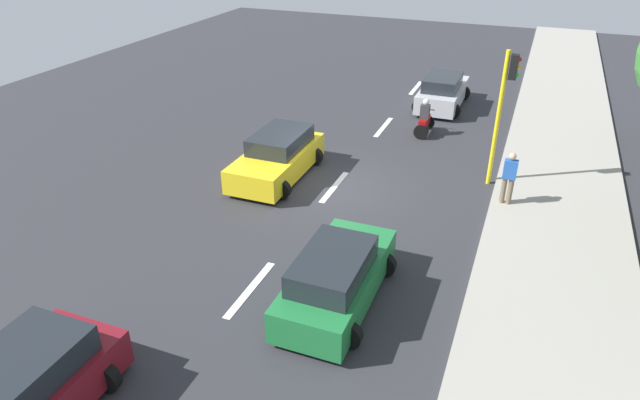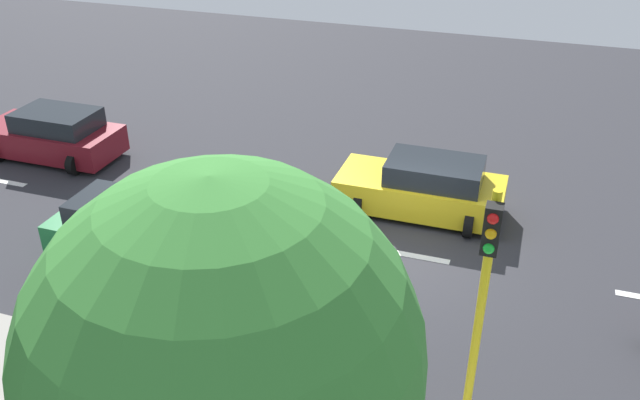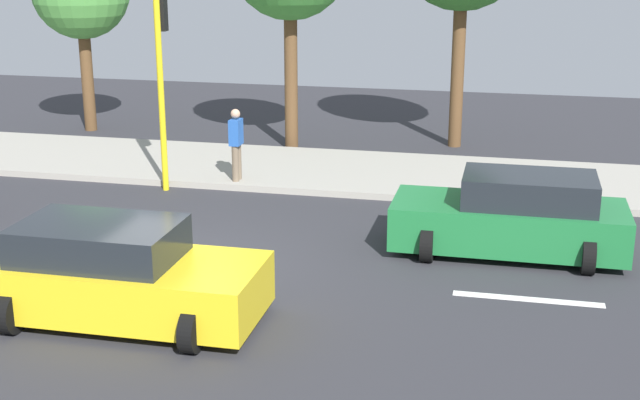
{
  "view_description": "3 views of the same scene",
  "coord_description": "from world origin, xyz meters",
  "views": [
    {
      "loc": [
        5.7,
        -15.7,
        8.51
      ],
      "look_at": [
        0.58,
        -2.79,
        1.02
      ],
      "focal_mm": 31.38,
      "sensor_mm": 36.0,
      "label": 1
    },
    {
      "loc": [
        13.17,
        2.45,
        8.83
      ],
      "look_at": [
        0.18,
        -1.93,
        1.2
      ],
      "focal_mm": 37.53,
      "sensor_mm": 36.0,
      "label": 2
    },
    {
      "loc": [
        -13.44,
        -5.6,
        5.58
      ],
      "look_at": [
        0.04,
        -2.55,
        1.44
      ],
      "focal_mm": 48.99,
      "sensor_mm": 36.0,
      "label": 3
    }
  ],
  "objects": [
    {
      "name": "ground_plane",
      "position": [
        0.0,
        0.0,
        -0.05
      ],
      "size": [
        40.0,
        60.0,
        0.1
      ],
      "primitive_type": "cube",
      "color": "#2D2D33"
    },
    {
      "name": "car_green",
      "position": [
        2.15,
        -5.69,
        0.71
      ],
      "size": [
        2.13,
        4.22,
        1.52
      ],
      "color": "#1E7238",
      "rests_on": "ground"
    },
    {
      "name": "pedestrian_near_signal",
      "position": [
        5.42,
        0.67,
        1.06
      ],
      "size": [
        0.4,
        0.24,
        1.69
      ],
      "color": "#72604C",
      "rests_on": "sidewalk"
    },
    {
      "name": "car_maroon",
      "position": [
        -1.91,
        -11.18,
        0.71
      ],
      "size": [
        2.27,
        4.18,
        1.52
      ],
      "color": "maroon",
      "rests_on": "ground"
    },
    {
      "name": "street_tree_north",
      "position": [
        9.53,
        0.41,
        5.07
      ],
      "size": [
        3.26,
        3.26,
        6.75
      ],
      "color": "brown",
      "rests_on": "ground"
    },
    {
      "name": "traffic_light_corner",
      "position": [
        4.85,
        2.19,
        2.93
      ],
      "size": [
        0.49,
        0.24,
        4.5
      ],
      "color": "yellow",
      "rests_on": "ground"
    },
    {
      "name": "car_yellow_cab",
      "position": [
        -2.13,
        0.11,
        0.71
      ],
      "size": [
        2.26,
        4.26,
        1.52
      ],
      "color": "yellow",
      "rests_on": "ground"
    },
    {
      "name": "lane_stripe_mid",
      "position": [
        0.0,
        0.0,
        0.01
      ],
      "size": [
        0.2,
        2.4,
        0.01
      ],
      "primitive_type": "cube",
      "color": "white",
      "rests_on": "ground"
    },
    {
      "name": "lane_stripe_north",
      "position": [
        0.0,
        -6.0,
        0.01
      ],
      "size": [
        0.2,
        2.4,
        0.01
      ],
      "primitive_type": "cube",
      "color": "white",
      "rests_on": "ground"
    }
  ]
}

